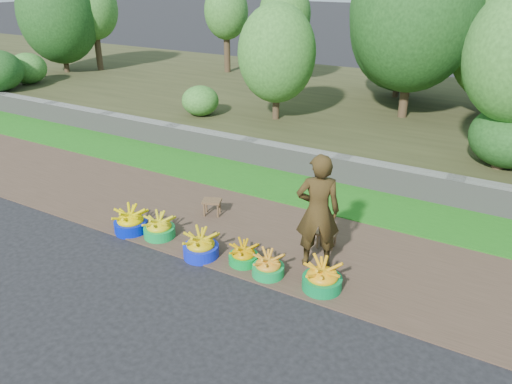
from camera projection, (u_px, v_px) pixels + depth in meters
The scene contains 15 objects.
ground_plane at pixel (236, 277), 7.21m from camera, with size 120.00×120.00×0.00m, color black.
dirt_shoulder at pixel (277, 239), 8.19m from camera, with size 80.00×2.50×0.02m, color #493629.
grass_verge at pixel (325, 195), 9.76m from camera, with size 80.00×1.50×0.04m, color #206E17.
retaining_wall at pixel (342, 169), 10.32m from camera, with size 80.00×0.35×0.55m, color slate.
earth_bank at pixel (405, 115), 14.19m from camera, with size 80.00×10.00×0.50m, color #383A1E.
vegetation at pixel (445, 33), 12.10m from camera, with size 32.75×8.17×4.59m.
basin_a at pixel (131, 222), 8.38m from camera, with size 0.56×0.56×0.42m.
basin_b at pixel (159, 228), 8.21m from camera, with size 0.52×0.52×0.39m.
basin_c at pixel (201, 246), 7.65m from camera, with size 0.55×0.55×0.41m.
basin_d at pixel (243, 255), 7.48m from camera, with size 0.45×0.45×0.34m.
basin_e at pixel (268, 266), 7.18m from camera, with size 0.47×0.47×0.35m.
basin_f at pixel (322, 278), 6.86m from camera, with size 0.55×0.55×0.41m.
stool_left at pixel (212, 203), 8.90m from camera, with size 0.40×0.35×0.29m.
stool_right at pixel (327, 235), 7.86m from camera, with size 0.34×0.27×0.28m.
vendor_woman at pixel (318, 211), 7.15m from camera, with size 0.64×0.42×1.75m, color black.
Camera 1 is at (3.32, -5.09, 4.09)m, focal length 35.00 mm.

